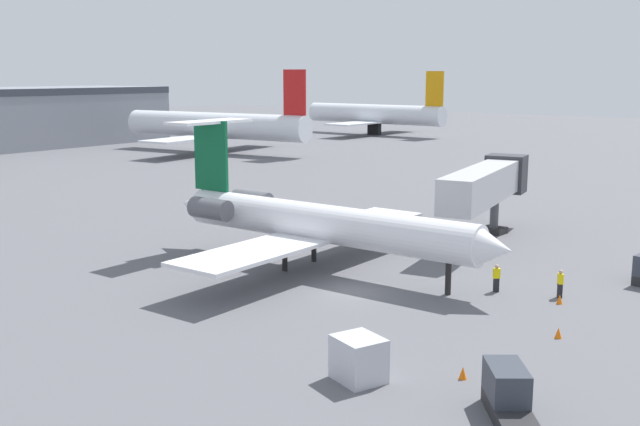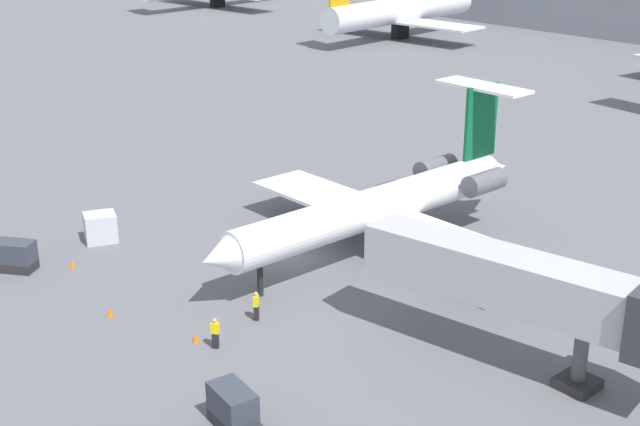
% 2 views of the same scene
% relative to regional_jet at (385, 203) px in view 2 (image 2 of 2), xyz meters
% --- Properties ---
extents(ground_plane, '(400.00, 400.00, 0.10)m').
position_rel_regional_jet_xyz_m(ground_plane, '(-2.88, -5.29, -3.35)').
color(ground_plane, '#5B5B60').
extents(regional_jet, '(22.55, 26.65, 9.64)m').
position_rel_regional_jet_xyz_m(regional_jet, '(0.00, 0.00, 0.00)').
color(regional_jet, white).
rests_on(regional_jet, ground_plane).
extents(jet_bridge, '(16.62, 5.64, 6.17)m').
position_rel_regional_jet_xyz_m(jet_bridge, '(15.58, -5.56, 1.17)').
color(jet_bridge, '#ADADB2').
rests_on(jet_bridge, ground_plane).
extents(ground_crew_marshaller, '(0.45, 0.47, 1.69)m').
position_rel_regional_jet_xyz_m(ground_crew_marshaller, '(2.29, -12.29, -2.45)').
color(ground_crew_marshaller, black).
rests_on(ground_crew_marshaller, ground_plane).
extents(ground_crew_loader, '(0.48, 0.44, 1.69)m').
position_rel_regional_jet_xyz_m(ground_crew_loader, '(3.39, -15.80, -2.45)').
color(ground_crew_loader, black).
rests_on(ground_crew_loader, ground_plane).
extents(baggage_tug_lead, '(4.15, 1.92, 1.90)m').
position_rel_regional_jet_xyz_m(baggage_tug_lead, '(10.06, -19.36, -2.47)').
color(baggage_tug_lead, '#262628').
rests_on(baggage_tug_lead, ground_plane).
extents(baggage_tug_trailing, '(4.05, 3.50, 1.90)m').
position_rel_regional_jet_xyz_m(baggage_tug_trailing, '(-13.18, -19.60, -2.47)').
color(baggage_tug_trailing, '#262628').
rests_on(baggage_tug_trailing, ground_plane).
extents(cargo_container_uld, '(2.41, 2.56, 1.92)m').
position_rel_regional_jet_xyz_m(cargo_container_uld, '(-13.75, -13.08, -2.34)').
color(cargo_container_uld, silver).
rests_on(cargo_container_uld, ground_plane).
extents(traffic_cone_near, '(0.36, 0.36, 0.55)m').
position_rel_regional_jet_xyz_m(traffic_cone_near, '(-3.44, -18.14, -3.03)').
color(traffic_cone_near, orange).
rests_on(traffic_cone_near, ground_plane).
extents(traffic_cone_mid, '(0.36, 0.36, 0.55)m').
position_rel_regional_jet_xyz_m(traffic_cone_mid, '(2.18, -16.22, -3.03)').
color(traffic_cone_mid, orange).
rests_on(traffic_cone_mid, ground_plane).
extents(traffic_cone_far, '(0.36, 0.36, 0.55)m').
position_rel_regional_jet_xyz_m(traffic_cone_far, '(-10.94, -16.62, -3.03)').
color(traffic_cone_far, orange).
rests_on(traffic_cone_far, ground_plane).
extents(parked_airliner_west_mid, '(27.48, 32.43, 13.28)m').
position_rel_regional_jet_xyz_m(parked_airliner_west_mid, '(-57.73, 61.80, 0.94)').
color(parked_airliner_west_mid, silver).
rests_on(parked_airliner_west_mid, ground_plane).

